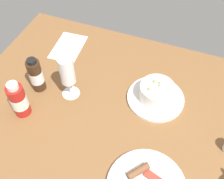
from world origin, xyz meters
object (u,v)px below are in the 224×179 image
object	(u,v)px
sauce_bottle_brown	(36,75)
sauce_bottle_red	(19,100)
porridge_bowl	(156,94)
cutlery_setting	(68,47)
wine_glass	(67,72)

from	to	relation	value
sauce_bottle_brown	sauce_bottle_red	distance (cm)	11.65
porridge_bowl	sauce_bottle_red	size ratio (longest dim) A/B	1.38
cutlery_setting	wine_glass	world-z (taller)	wine_glass
wine_glass	sauce_bottle_brown	size ratio (longest dim) A/B	1.22
porridge_bowl	sauce_bottle_red	xyz separation A→B (cm)	(41.54, 21.81, 3.43)
porridge_bowl	sauce_bottle_brown	size ratio (longest dim) A/B	1.41
cutlery_setting	wine_glass	bearing A→B (deg)	119.96
porridge_bowl	wine_glass	world-z (taller)	wine_glass
wine_glass	cutlery_setting	bearing A→B (deg)	-60.04
cutlery_setting	wine_glass	xyz separation A→B (cm)	(-12.59, 21.84, 11.07)
porridge_bowl	sauce_bottle_red	bearing A→B (deg)	27.71
cutlery_setting	sauce_bottle_brown	size ratio (longest dim) A/B	1.26
wine_glass	sauce_bottle_red	size ratio (longest dim) A/B	1.20
cutlery_setting	sauce_bottle_red	distance (cm)	35.73
wine_glass	sauce_bottle_brown	distance (cm)	13.19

